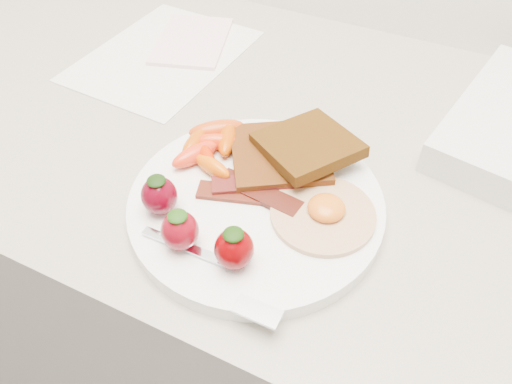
% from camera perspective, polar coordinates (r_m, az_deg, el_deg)
% --- Properties ---
extents(counter, '(2.00, 0.60, 0.90)m').
position_cam_1_polar(counter, '(0.98, 2.70, -13.99)').
color(counter, gray).
rests_on(counter, ground).
extents(plate, '(0.27, 0.27, 0.02)m').
position_cam_1_polar(plate, '(0.53, 0.00, -1.42)').
color(plate, white).
rests_on(plate, counter).
extents(toast_lower, '(0.14, 0.14, 0.01)m').
position_cam_1_polar(toast_lower, '(0.56, 2.67, 4.22)').
color(toast_lower, '#311C08').
rests_on(toast_lower, plate).
extents(toast_upper, '(0.13, 0.13, 0.02)m').
position_cam_1_polar(toast_upper, '(0.56, 5.91, 5.37)').
color(toast_upper, '#341E05').
rests_on(toast_upper, toast_lower).
extents(fried_egg, '(0.12, 0.12, 0.02)m').
position_cam_1_polar(fried_egg, '(0.51, 7.76, -2.32)').
color(fried_egg, beige).
rests_on(fried_egg, plate).
extents(bacon_strips, '(0.11, 0.08, 0.01)m').
position_cam_1_polar(bacon_strips, '(0.53, -0.39, 0.26)').
color(bacon_strips, '#3D0707').
rests_on(bacon_strips, plate).
extents(baby_carrots, '(0.09, 0.11, 0.02)m').
position_cam_1_polar(baby_carrots, '(0.57, -5.26, 5.34)').
color(baby_carrots, red).
rests_on(baby_carrots, plate).
extents(strawberries, '(0.14, 0.07, 0.05)m').
position_cam_1_polar(strawberries, '(0.48, -7.53, -3.60)').
color(strawberries, '#510211').
rests_on(strawberries, plate).
extents(fork, '(0.16, 0.05, 0.00)m').
position_cam_1_polar(fork, '(0.46, -4.36, -9.45)').
color(fork, silver).
rests_on(fork, plate).
extents(paper_sheet, '(0.22, 0.28, 0.00)m').
position_cam_1_polar(paper_sheet, '(0.79, -10.52, 15.09)').
color(paper_sheet, white).
rests_on(paper_sheet, counter).
extents(notepad, '(0.14, 0.17, 0.01)m').
position_cam_1_polar(notepad, '(0.81, -7.32, 16.78)').
color(notepad, '#FBD2DD').
rests_on(notepad, paper_sheet).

